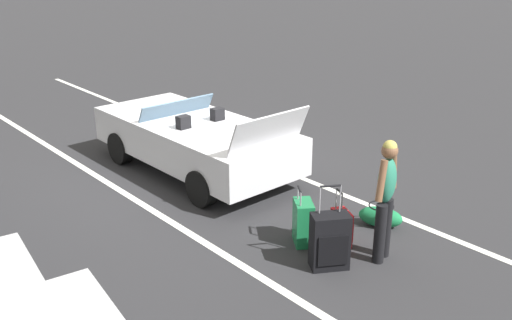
% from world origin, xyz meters
% --- Properties ---
extents(ground_plane, '(80.00, 80.00, 0.00)m').
position_xyz_m(ground_plane, '(0.00, 0.00, 0.00)').
color(ground_plane, '#28282B').
extents(lot_line_near, '(18.00, 0.12, 0.01)m').
position_xyz_m(lot_line_near, '(0.00, -1.20, 0.00)').
color(lot_line_near, silver).
rests_on(lot_line_near, ground_plane).
extents(lot_line_mid, '(18.00, 0.12, 0.01)m').
position_xyz_m(lot_line_mid, '(0.00, 1.50, 0.00)').
color(lot_line_mid, silver).
rests_on(lot_line_mid, ground_plane).
extents(convertible_car, '(4.20, 1.88, 1.52)m').
position_xyz_m(convertible_car, '(0.20, 0.00, 0.59)').
color(convertible_car, silver).
rests_on(convertible_car, ground_plane).
extents(suitcase_large_black, '(0.49, 0.56, 1.12)m').
position_xyz_m(suitcase_large_black, '(-3.86, 0.67, 0.37)').
color(suitcase_large_black, black).
rests_on(suitcase_large_black, ground_plane).
extents(suitcase_medium_bright, '(0.46, 0.43, 0.83)m').
position_xyz_m(suitcase_medium_bright, '(-3.19, 0.46, 0.31)').
color(suitcase_medium_bright, '#19723F').
rests_on(suitcase_medium_bright, ground_plane).
extents(suitcase_small_carryon, '(0.39, 0.33, 0.82)m').
position_xyz_m(suitcase_small_carryon, '(-3.57, 0.10, 0.25)').
color(suitcase_small_carryon, red).
rests_on(suitcase_small_carryon, ground_plane).
extents(duffel_bag, '(0.71, 0.56, 0.34)m').
position_xyz_m(duffel_bag, '(-3.59, -0.75, 0.16)').
color(duffel_bag, '#19723F').
rests_on(duffel_bag, ground_plane).
extents(traveler_person, '(0.30, 0.60, 1.65)m').
position_xyz_m(traveler_person, '(-4.16, -0.01, 0.93)').
color(traveler_person, black).
rests_on(traveler_person, ground_plane).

